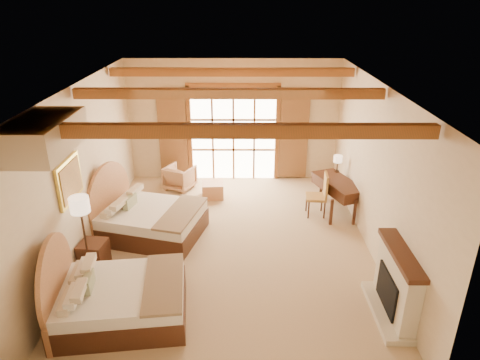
{
  "coord_description": "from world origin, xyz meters",
  "views": [
    {
      "loc": [
        0.23,
        -7.39,
        4.67
      ],
      "look_at": [
        0.19,
        0.2,
        1.35
      ],
      "focal_mm": 32.0,
      "sensor_mm": 36.0,
      "label": 1
    }
  ],
  "objects_px": {
    "nightstand": "(94,255)",
    "armchair": "(180,177)",
    "bed_far": "(144,218)",
    "bed_near": "(112,296)",
    "desk": "(337,195)"
  },
  "relations": [
    {
      "from": "nightstand",
      "to": "armchair",
      "type": "distance_m",
      "value": 3.7
    },
    {
      "from": "bed_far",
      "to": "armchair",
      "type": "xyz_separation_m",
      "value": [
        0.42,
        2.33,
        -0.09
      ]
    },
    {
      "from": "bed_near",
      "to": "armchair",
      "type": "height_order",
      "value": "bed_near"
    },
    {
      "from": "nightstand",
      "to": "armchair",
      "type": "bearing_deg",
      "value": 79.78
    },
    {
      "from": "bed_far",
      "to": "nightstand",
      "type": "xyz_separation_m",
      "value": [
        -0.69,
        -1.2,
        -0.12
      ]
    },
    {
      "from": "bed_far",
      "to": "desk",
      "type": "relative_size",
      "value": 1.52
    },
    {
      "from": "bed_near",
      "to": "bed_far",
      "type": "xyz_separation_m",
      "value": [
        -0.02,
        2.5,
        0.01
      ]
    },
    {
      "from": "desk",
      "to": "bed_near",
      "type": "bearing_deg",
      "value": -160.68
    },
    {
      "from": "armchair",
      "to": "desk",
      "type": "bearing_deg",
      "value": -172.61
    },
    {
      "from": "armchair",
      "to": "desk",
      "type": "relative_size",
      "value": 0.44
    },
    {
      "from": "bed_far",
      "to": "armchair",
      "type": "bearing_deg",
      "value": 94.63
    },
    {
      "from": "nightstand",
      "to": "bed_far",
      "type": "bearing_deg",
      "value": 67.34
    },
    {
      "from": "bed_near",
      "to": "bed_far",
      "type": "bearing_deg",
      "value": 83.77
    },
    {
      "from": "armchair",
      "to": "nightstand",
      "type": "bearing_deg",
      "value": 97.86
    },
    {
      "from": "bed_far",
      "to": "desk",
      "type": "bearing_deg",
      "value": 29.49
    }
  ]
}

